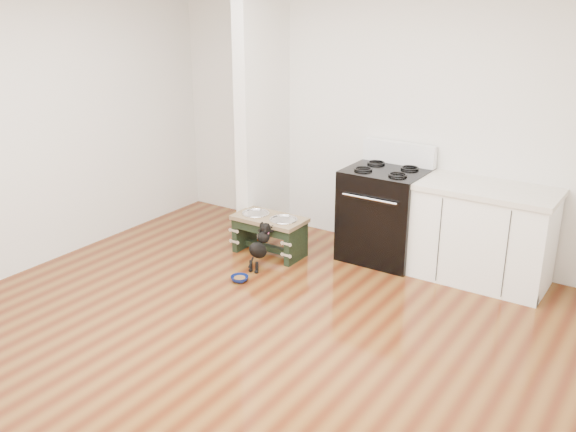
{
  "coord_description": "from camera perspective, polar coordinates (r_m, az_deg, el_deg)",
  "views": [
    {
      "loc": [
        2.75,
        -3.36,
        2.6
      ],
      "look_at": [
        -0.31,
        1.27,
        0.6
      ],
      "focal_mm": 40.0,
      "sensor_mm": 36.0,
      "label": 1
    }
  ],
  "objects": [
    {
      "name": "partition_wall",
      "position": [
        6.84,
        -2.25,
        9.27
      ],
      "size": [
        0.15,
        0.8,
        2.7
      ],
      "primitive_type": "cube",
      "color": "silver",
      "rests_on": "ground"
    },
    {
      "name": "puppy",
      "position": [
        6.19,
        -2.49,
        -2.58
      ],
      "size": [
        0.13,
        0.38,
        0.45
      ],
      "color": "black",
      "rests_on": "ground"
    },
    {
      "name": "floor_bowl",
      "position": [
        6.01,
        -4.33,
        -5.59
      ],
      "size": [
        0.22,
        0.22,
        0.05
      ],
      "rotation": [
        0.0,
        0.0,
        -0.39
      ],
      "color": "#0C1955",
      "rests_on": "ground"
    },
    {
      "name": "room_shell",
      "position": [
        4.45,
        -5.76,
        7.01
      ],
      "size": [
        5.0,
        5.0,
        5.0
      ],
      "color": "silver",
      "rests_on": "ground"
    },
    {
      "name": "dog_feeder",
      "position": [
        6.5,
        -1.68,
        -1.05
      ],
      "size": [
        0.73,
        0.39,
        0.42
      ],
      "color": "black",
      "rests_on": "ground"
    },
    {
      "name": "ground",
      "position": [
        5.06,
        -5.12,
        -11.17
      ],
      "size": [
        5.0,
        5.0,
        0.0
      ],
      "primitive_type": "plane",
      "color": "#4F210E",
      "rests_on": "ground"
    },
    {
      "name": "oven_range",
      "position": [
        6.42,
        8.56,
        0.29
      ],
      "size": [
        0.76,
        0.69,
        1.14
      ],
      "color": "black",
      "rests_on": "ground"
    },
    {
      "name": "cabinet_run",
      "position": [
        6.13,
        16.92,
        -1.58
      ],
      "size": [
        1.24,
        0.64,
        0.91
      ],
      "color": "white",
      "rests_on": "ground"
    }
  ]
}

